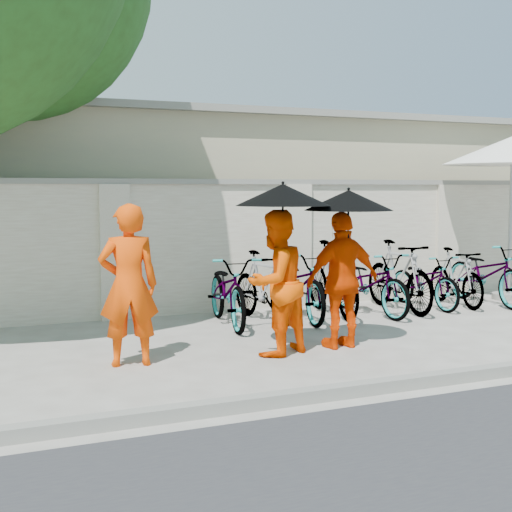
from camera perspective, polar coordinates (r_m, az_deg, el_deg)
name	(u,v)px	position (r m, az deg, el deg)	size (l,w,h in m)	color
ground	(261,358)	(8.24, 0.40, -8.18)	(80.00, 80.00, 0.00)	#ABA69D
kerb	(335,392)	(6.76, 6.33, -10.77)	(40.00, 0.16, 0.12)	gray
compound_wall	(237,247)	(11.39, -1.51, 0.72)	(20.00, 0.30, 2.00)	beige
building_behind	(214,204)	(15.26, -3.37, 4.18)	(14.00, 6.00, 3.20)	tan
monk_left	(129,285)	(7.89, -10.16, -2.31)	(0.65, 0.43, 1.78)	#FD4603
monk_center	(276,283)	(8.27, 1.58, -2.15)	(0.83, 0.64, 1.70)	#FB4D00
parasol_center	(283,195)	(8.14, 2.16, 4.91)	(1.09, 1.09, 1.03)	black
monk_right	(343,280)	(8.70, 6.95, -1.92)	(0.98, 0.41, 1.66)	#E73900
parasol_right	(349,200)	(8.57, 7.41, 4.45)	(1.07, 1.07, 0.98)	black
bike_0	(228,291)	(10.05, -2.23, -2.78)	(0.67, 1.92, 1.01)	#A4A4A4
bike_1	(264,287)	(10.34, 0.62, -2.48)	(0.48, 1.71, 1.03)	#A4A4A4
bike_2	(301,285)	(10.55, 3.60, -2.32)	(0.68, 1.96, 1.03)	#A4A4A4
bike_3	(332,279)	(10.88, 6.13, -1.82)	(0.53, 1.89, 1.14)	#A4A4A4
bike_4	(370,283)	(11.07, 9.10, -2.16)	(0.65, 1.85, 0.97)	#A4A4A4
bike_5	(399,276)	(11.44, 11.37, -1.59)	(0.53, 1.86, 1.12)	#A4A4A4
bike_6	(425,281)	(11.89, 13.35, -1.96)	(0.58, 1.66, 0.87)	#A4A4A4
bike_7	(456,277)	(12.19, 15.71, -1.64)	(0.45, 1.59, 0.95)	#A4A4A4
bike_8	(487,274)	(12.50, 18.00, -1.35)	(0.69, 1.97, 1.03)	#A4A4A4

